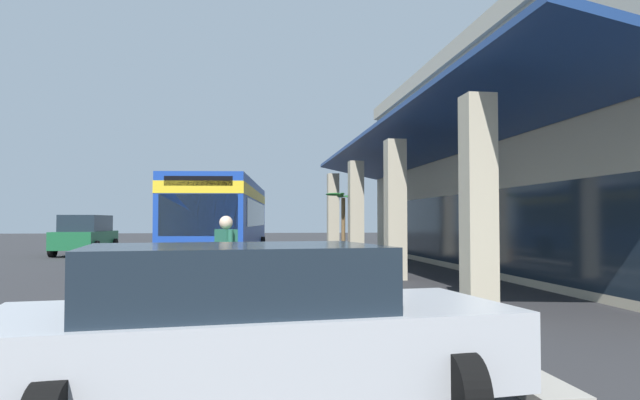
% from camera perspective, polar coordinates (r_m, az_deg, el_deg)
% --- Properties ---
extents(ground, '(120.00, 120.00, 0.00)m').
position_cam_1_polar(ground, '(22.58, 10.52, -6.33)').
color(ground, '#2D2D30').
extents(curb_strip, '(28.63, 0.50, 0.12)m').
position_cam_1_polar(curb_strip, '(19.34, 1.09, -6.90)').
color(curb_strip, '#9E998E').
rests_on(curb_strip, ground).
extents(plaza_building, '(24.15, 14.04, 7.91)m').
position_cam_1_polar(plaza_building, '(22.89, 25.74, 3.83)').
color(plaza_building, '#B2A88E').
rests_on(plaza_building, ground).
extents(transit_bus, '(11.38, 3.51, 3.34)m').
position_cam_1_polar(transit_bus, '(22.11, -9.60, -1.62)').
color(transit_bus, '#193D9E').
rests_on(transit_bus, ground).
extents(parked_suv_green, '(4.87, 2.33, 1.97)m').
position_cam_1_polar(parked_suv_green, '(30.70, -22.24, -3.18)').
color(parked_suv_green, '#195933').
rests_on(parked_suv_green, ground).
extents(parked_sedan_silver, '(2.83, 4.60, 1.47)m').
position_cam_1_polar(parked_sedan_silver, '(5.14, -6.91, -12.49)').
color(parked_sedan_silver, '#B2B5BA').
rests_on(parked_sedan_silver, ground).
extents(pedestrian, '(0.68, 0.42, 1.77)m').
position_cam_1_polar(pedestrian, '(10.24, -9.34, -5.84)').
color(pedestrian, '#38383D').
rests_on(pedestrian, ground).
extents(potted_palm, '(2.09, 1.64, 2.83)m').
position_cam_1_polar(potted_palm, '(23.04, 2.32, -4.26)').
color(potted_palm, brown).
rests_on(potted_palm, ground).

